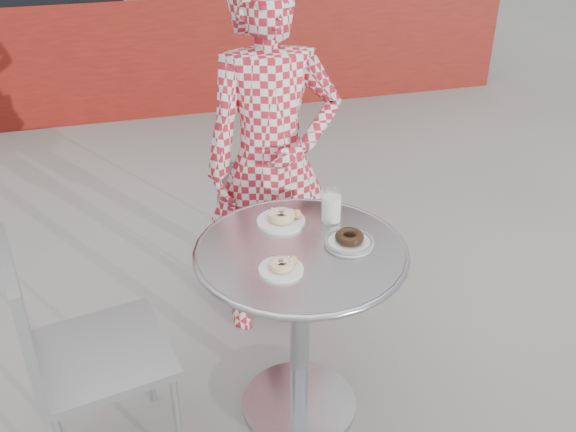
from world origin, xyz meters
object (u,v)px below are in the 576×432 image
object	(u,v)px
seated_person	(272,164)
plate_near	(282,266)
chair_left	(105,396)
chair_far	(257,240)
plate_checker	(349,240)
bistro_table	(300,292)
plate_far	(282,218)
milk_cup	(331,207)

from	to	relation	value
seated_person	plate_near	distance (m)	0.77
chair_left	chair_far	bearing A→B (deg)	-49.97
plate_near	plate_checker	bearing A→B (deg)	19.02
chair_far	chair_left	distance (m)	1.29
bistro_table	seated_person	world-z (taller)	seated_person
chair_left	plate_far	bearing A→B (deg)	-83.75
bistro_table	chair_left	bearing A→B (deg)	-177.99
plate_checker	bistro_table	bearing A→B (deg)	175.72
chair_far	chair_left	world-z (taller)	chair_left
plate_near	plate_checker	xyz separation A→B (m)	(0.28, 0.10, -0.00)
plate_far	plate_near	bearing A→B (deg)	-105.28
plate_far	chair_left	bearing A→B (deg)	-162.95
chair_left	milk_cup	xyz separation A→B (m)	(0.93, 0.19, 0.56)
plate_near	bistro_table	bearing A→B (deg)	47.38
chair_left	plate_near	distance (m)	0.84
chair_left	plate_far	size ratio (longest dim) A/B	5.17
bistro_table	milk_cup	distance (m)	0.35
chair_far	bistro_table	bearing A→B (deg)	99.84
chair_left	seated_person	xyz separation A→B (m)	(0.82, 0.67, 0.54)
seated_person	plate_far	world-z (taller)	seated_person
bistro_table	chair_left	size ratio (longest dim) A/B	0.82
chair_far	plate_near	xyz separation A→B (m)	(-0.15, -1.08, 0.57)
bistro_table	plate_far	size ratio (longest dim) A/B	4.24
seated_person	plate_checker	distance (m)	0.66
bistro_table	plate_checker	world-z (taller)	plate_checker
chair_far	plate_near	size ratio (longest dim) A/B	5.03
plate_far	plate_near	world-z (taller)	plate_far
bistro_table	plate_near	distance (m)	0.26
bistro_table	plate_checker	bearing A→B (deg)	-4.28
chair_far	plate_far	world-z (taller)	plate_far
plate_checker	chair_far	bearing A→B (deg)	97.43
chair_left	milk_cup	world-z (taller)	chair_left
plate_far	milk_cup	xyz separation A→B (m)	(0.19, -0.04, 0.04)
plate_near	seated_person	bearing A→B (deg)	77.95
chair_left	plate_far	distance (m)	0.94
plate_far	milk_cup	bearing A→B (deg)	-11.59
chair_left	plate_near	bearing A→B (deg)	-108.07
plate_far	bistro_table	bearing A→B (deg)	-85.29
seated_person	milk_cup	distance (m)	0.49
seated_person	plate_near	xyz separation A→B (m)	(-0.16, -0.75, -0.03)
bistro_table	plate_far	bearing A→B (deg)	94.71
plate_near	chair_far	bearing A→B (deg)	81.91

